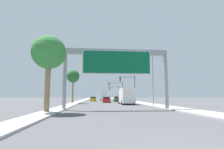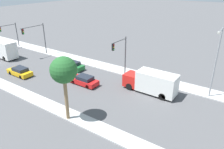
# 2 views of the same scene
# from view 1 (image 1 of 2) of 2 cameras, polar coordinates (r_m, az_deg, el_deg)

# --- Properties ---
(sidewalk_right) EXTENTS (3.00, 120.00, 0.15)m
(sidewalk_right) POSITION_cam_1_polar(r_m,az_deg,el_deg) (64.68, 4.11, -8.37)
(sidewalk_right) COLOR #B5B5B5
(sidewalk_right) RESTS_ON ground
(median_strip_left) EXTENTS (2.00, 120.00, 0.15)m
(median_strip_left) POSITION_cam_1_polar(r_m,az_deg,el_deg) (64.03, -9.40, -8.31)
(median_strip_left) COLOR #B5B5B5
(median_strip_left) RESTS_ON ground
(sign_gantry) EXTENTS (13.36, 0.73, 7.64)m
(sign_gantry) POSITION_cam_1_polar(r_m,az_deg,el_deg) (22.25, 1.56, 4.05)
(sign_gantry) COLOR gray
(sign_gantry) RESTS_ON ground
(car_near_left) EXTENTS (1.81, 4.66, 1.48)m
(car_near_left) POSITION_cam_1_polar(r_m,az_deg,el_deg) (51.29, 1.69, -8.06)
(car_near_left) COLOR #1E662D
(car_near_left) RESTS_ON ground
(car_mid_left) EXTENTS (1.87, 4.70, 1.40)m
(car_mid_left) POSITION_cam_1_polar(r_m,az_deg,el_deg) (56.20, -6.12, -7.96)
(car_mid_left) COLOR gold
(car_mid_left) RESTS_ON ground
(car_far_right) EXTENTS (1.86, 4.64, 1.44)m
(car_far_right) POSITION_cam_1_polar(r_m,az_deg,el_deg) (45.07, -1.88, -8.25)
(car_far_right) COLOR red
(car_far_right) RESTS_ON ground
(truck_box_primary) EXTENTS (2.44, 7.60, 3.58)m
(truck_box_primary) POSITION_cam_1_polar(r_m,az_deg,el_deg) (66.99, -2.93, -6.84)
(truck_box_primary) COLOR navy
(truck_box_primary) RESTS_ON ground
(truck_box_secondary) EXTENTS (2.45, 7.70, 3.17)m
(truck_box_secondary) POSITION_cam_1_polar(r_m,az_deg,el_deg) (35.93, 4.62, -7.08)
(truck_box_secondary) COLOR red
(truck_box_secondary) RESTS_ON ground
(traffic_light_near_intersection) EXTENTS (3.95, 0.32, 6.58)m
(traffic_light_near_intersection) POSITION_cam_1_polar(r_m,az_deg,el_deg) (42.69, 5.87, -3.32)
(traffic_light_near_intersection) COLOR #4C4C4F
(traffic_light_near_intersection) RESTS_ON ground
(traffic_light_mid_block) EXTENTS (5.40, 0.32, 6.56)m
(traffic_light_mid_block) POSITION_cam_1_polar(r_m,az_deg,el_deg) (62.35, 1.92, -4.38)
(traffic_light_mid_block) COLOR #4C4C4F
(traffic_light_mid_block) RESTS_ON ground
(traffic_light_far_intersection) EXTENTS (4.28, 0.32, 5.62)m
(traffic_light_far_intersection) POSITION_cam_1_polar(r_m,az_deg,el_deg) (72.29, 1.17, -5.27)
(traffic_light_far_intersection) COLOR #4C4C4F
(traffic_light_far_intersection) RESTS_ON ground
(palm_tree_foreground) EXTENTS (3.52, 3.52, 8.00)m
(palm_tree_foreground) POSITION_cam_1_polar(r_m,az_deg,el_deg) (19.50, -19.92, 6.49)
(palm_tree_foreground) COLOR #8C704C
(palm_tree_foreground) RESTS_ON ground
(palm_tree_background) EXTENTS (2.90, 2.90, 7.61)m
(palm_tree_background) POSITION_cam_1_polar(r_m,az_deg,el_deg) (41.05, -12.58, -0.71)
(palm_tree_background) COLOR #8C704C
(palm_tree_background) RESTS_ON ground
(street_lamp_right) EXTENTS (2.43, 0.28, 9.55)m
(street_lamp_right) POSITION_cam_1_polar(r_m,az_deg,el_deg) (30.00, 12.66, 0.56)
(street_lamp_right) COLOR gray
(street_lamp_right) RESTS_ON ground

